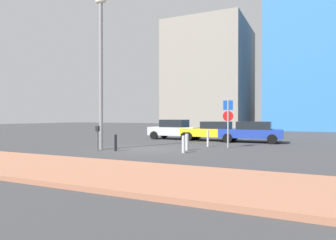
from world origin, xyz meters
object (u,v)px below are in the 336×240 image
(parked_car_blue, at_px, (252,131))
(parking_meter, at_px, (98,134))
(parked_car_silver, at_px, (174,129))
(traffic_bollard_near, at_px, (116,143))
(parked_car_yellow, at_px, (212,131))
(traffic_bollard_far, at_px, (208,138))
(traffic_bollard_edge, at_px, (187,142))
(traffic_bollard_mid, at_px, (184,144))
(street_lamp, at_px, (101,62))
(parking_sign_post, at_px, (228,118))

(parked_car_blue, relative_size, parking_meter, 3.36)
(parked_car_silver, relative_size, traffic_bollard_near, 4.58)
(parked_car_yellow, distance_m, traffic_bollard_far, 4.57)
(parked_car_yellow, xyz_separation_m, parking_meter, (-3.64, -8.84, 0.11))
(parking_meter, relative_size, traffic_bollard_far, 1.32)
(traffic_bollard_edge, bearing_deg, traffic_bollard_far, 79.13)
(parked_car_blue, distance_m, traffic_bollard_mid, 7.93)
(traffic_bollard_far, bearing_deg, parked_car_blue, 66.56)
(traffic_bollard_near, bearing_deg, street_lamp, 165.03)
(traffic_bollard_mid, height_order, traffic_bollard_far, traffic_bollard_far)
(parked_car_blue, height_order, traffic_bollard_edge, parked_car_blue)
(parked_car_yellow, height_order, traffic_bollard_near, parked_car_yellow)
(parking_meter, xyz_separation_m, traffic_bollard_far, (4.70, 4.40, -0.36))
(parked_car_yellow, height_order, traffic_bollard_far, parked_car_yellow)
(parked_car_yellow, bearing_deg, parking_meter, -112.39)
(parked_car_silver, xyz_separation_m, parked_car_yellow, (3.22, -0.18, -0.06))
(traffic_bollard_near, relative_size, traffic_bollard_edge, 0.98)
(parking_meter, distance_m, traffic_bollard_mid, 4.64)
(parked_car_silver, relative_size, traffic_bollard_mid, 4.64)
(parking_sign_post, relative_size, traffic_bollard_edge, 3.14)
(parking_sign_post, bearing_deg, parking_meter, -143.94)
(traffic_bollard_far, distance_m, traffic_bollard_edge, 2.34)
(parked_car_yellow, distance_m, parked_car_blue, 2.90)
(parked_car_blue, bearing_deg, parking_sign_post, -98.04)
(traffic_bollard_mid, bearing_deg, traffic_bollard_edge, 103.32)
(street_lamp, height_order, traffic_bollard_far, street_lamp)
(traffic_bollard_mid, distance_m, traffic_bollard_far, 3.42)
(parked_car_yellow, distance_m, parking_sign_post, 5.16)
(parked_car_silver, height_order, traffic_bollard_edge, parked_car_silver)
(parked_car_blue, bearing_deg, traffic_bollard_far, -113.44)
(parked_car_silver, height_order, parking_meter, parked_car_silver)
(street_lamp, distance_m, traffic_bollard_near, 4.50)
(parked_car_yellow, bearing_deg, parking_sign_post, -63.22)
(street_lamp, height_order, traffic_bollard_edge, street_lamp)
(street_lamp, relative_size, traffic_bollard_mid, 9.67)
(traffic_bollard_mid, xyz_separation_m, traffic_bollard_edge, (-0.27, 1.12, 0.01))
(parked_car_silver, relative_size, parked_car_yellow, 0.90)
(parked_car_yellow, relative_size, traffic_bollard_near, 5.11)
(parked_car_blue, height_order, traffic_bollard_mid, parked_car_blue)
(parked_car_silver, relative_size, parked_car_blue, 0.91)
(parking_sign_post, distance_m, street_lamp, 7.79)
(parked_car_silver, distance_m, traffic_bollard_edge, 7.91)
(parking_sign_post, relative_size, traffic_bollard_mid, 3.23)
(street_lamp, height_order, traffic_bollard_near, street_lamp)
(parking_meter, height_order, street_lamp, street_lamp)
(parking_sign_post, bearing_deg, traffic_bollard_edge, -127.05)
(street_lamp, bearing_deg, traffic_bollard_near, -14.97)
(parking_sign_post, bearing_deg, street_lamp, -147.86)
(parked_car_yellow, height_order, parked_car_blue, parked_car_blue)
(parking_meter, xyz_separation_m, traffic_bollard_edge, (4.25, 2.10, -0.41))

